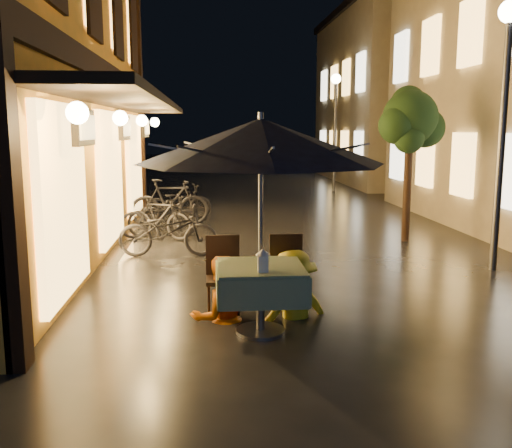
{
  "coord_description": "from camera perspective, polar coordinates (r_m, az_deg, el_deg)",
  "views": [
    {
      "loc": [
        -1.64,
        -6.74,
        2.29
      ],
      "look_at": [
        -1.07,
        0.01,
        1.15
      ],
      "focal_mm": 40.0,
      "sensor_mm": 36.0,
      "label": 1
    }
  ],
  "objects": [
    {
      "name": "ground",
      "position": [
        7.3,
        8.49,
        -8.84
      ],
      "size": [
        90.0,
        90.0,
        0.0
      ],
      "primitive_type": "plane",
      "color": "black",
      "rests_on": "ground"
    },
    {
      "name": "east_building_far",
      "position": [
        26.4,
        15.77,
        12.16
      ],
      "size": [
        7.3,
        10.3,
        7.3
      ],
      "color": "tan",
      "rests_on": "ground"
    },
    {
      "name": "street_tree",
      "position": [
        11.96,
        15.21,
        9.84
      ],
      "size": [
        1.43,
        1.2,
        3.15
      ],
      "color": "black",
      "rests_on": "ground"
    },
    {
      "name": "streetlamp_near",
      "position": [
        9.91,
        23.66,
        12.4
      ],
      "size": [
        0.36,
        0.36,
        4.23
      ],
      "color": "#59595E",
      "rests_on": "ground"
    },
    {
      "name": "streetlamp_far",
      "position": [
        21.26,
        7.92,
        11.14
      ],
      "size": [
        0.36,
        0.36,
        4.23
      ],
      "color": "#59595E",
      "rests_on": "ground"
    },
    {
      "name": "cafe_table",
      "position": [
        6.41,
        0.45,
        -5.86
      ],
      "size": [
        0.99,
        0.99,
        0.78
      ],
      "color": "#59595E",
      "rests_on": "ground"
    },
    {
      "name": "patio_umbrella",
      "position": [
        6.18,
        0.47,
        8.24
      ],
      "size": [
        2.74,
        2.74,
        2.46
      ],
      "color": "#59595E",
      "rests_on": "ground"
    },
    {
      "name": "cafe_chair_left",
      "position": [
        7.11,
        -3.32,
        -4.73
      ],
      "size": [
        0.42,
        0.42,
        0.97
      ],
      "color": "black",
      "rests_on": "ground"
    },
    {
      "name": "cafe_chair_right",
      "position": [
        7.17,
        3.1,
        -4.6
      ],
      "size": [
        0.42,
        0.42,
        0.97
      ],
      "color": "black",
      "rests_on": "ground"
    },
    {
      "name": "table_lantern",
      "position": [
        6.07,
        0.69,
        -3.51
      ],
      "size": [
        0.16,
        0.16,
        0.25
      ],
      "color": "white",
      "rests_on": "cafe_table"
    },
    {
      "name": "person_orange",
      "position": [
        6.85,
        -3.7,
        -3.37
      ],
      "size": [
        0.89,
        0.79,
        1.52
      ],
      "primitive_type": "imported",
      "rotation": [
        0.0,
        0.0,
        3.49
      ],
      "color": "#BF5808",
      "rests_on": "ground"
    },
    {
      "name": "person_yellow",
      "position": [
        6.95,
        3.8,
        -2.83
      ],
      "size": [
        1.17,
        0.9,
        1.6
      ],
      "primitive_type": "imported",
      "rotation": [
        0.0,
        0.0,
        3.47
      ],
      "color": "yellow",
      "rests_on": "ground"
    },
    {
      "name": "bicycle_0",
      "position": [
        10.38,
        -8.8,
        -0.69
      ],
      "size": [
        1.78,
        0.65,
        0.93
      ],
      "primitive_type": "imported",
      "rotation": [
        0.0,
        0.0,
        1.55
      ],
      "color": "black",
      "rests_on": "ground"
    },
    {
      "name": "bicycle_1",
      "position": [
        12.01,
        -9.69,
        0.61
      ],
      "size": [
        1.55,
        1.01,
        0.91
      ],
      "primitive_type": "imported",
      "rotation": [
        0.0,
        0.0,
        1.15
      ],
      "color": "black",
      "rests_on": "ground"
    },
    {
      "name": "bicycle_2",
      "position": [
        12.28,
        -9.61,
        0.76
      ],
      "size": [
        1.78,
        0.99,
        0.89
      ],
      "primitive_type": "imported",
      "rotation": [
        0.0,
        0.0,
        1.83
      ],
      "color": "black",
      "rests_on": "ground"
    },
    {
      "name": "bicycle_3",
      "position": [
        13.68,
        -8.65,
        2.16
      ],
      "size": [
        1.89,
        0.66,
        1.12
      ],
      "primitive_type": "imported",
      "rotation": [
        0.0,
        0.0,
        1.64
      ],
      "color": "black",
      "rests_on": "ground"
    },
    {
      "name": "bicycle_4",
      "position": [
        14.58,
        -7.73,
        2.17
      ],
      "size": [
        1.78,
        1.02,
        0.89
      ],
      "primitive_type": "imported",
      "rotation": [
        0.0,
        0.0,
        1.85
      ],
      "color": "black",
      "rests_on": "ground"
    }
  ]
}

